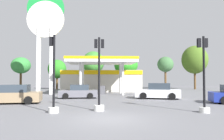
{
  "coord_description": "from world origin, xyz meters",
  "views": [
    {
      "loc": [
        -0.32,
        -11.45,
        2.16
      ],
      "look_at": [
        0.88,
        13.81,
        3.05
      ],
      "focal_mm": 34.75,
      "sensor_mm": 36.0,
      "label": 1
    }
  ],
  "objects_px": {
    "car_1": "(79,92)",
    "traffic_signal_2": "(53,88)",
    "tree_4": "(165,65)",
    "tree_5": "(195,60)",
    "tree_1": "(57,69)",
    "tree_2": "(93,63)",
    "tree_0": "(21,66)",
    "car_2": "(158,92)",
    "car_0": "(14,95)",
    "station_pole_sign": "(46,26)",
    "traffic_signal_3": "(99,84)",
    "tree_3": "(126,65)",
    "traffic_signal_1": "(204,82)"
  },
  "relations": [
    {
      "from": "car_0",
      "to": "traffic_signal_2",
      "type": "height_order",
      "value": "traffic_signal_2"
    },
    {
      "from": "tree_2",
      "to": "traffic_signal_3",
      "type": "bearing_deg",
      "value": -86.86
    },
    {
      "from": "car_2",
      "to": "car_0",
      "type": "bearing_deg",
      "value": -165.13
    },
    {
      "from": "car_1",
      "to": "tree_5",
      "type": "xyz_separation_m",
      "value": [
        19.56,
        16.1,
        4.79
      ]
    },
    {
      "from": "station_pole_sign",
      "to": "traffic_signal_3",
      "type": "relative_size",
      "value": 2.82
    },
    {
      "from": "car_1",
      "to": "tree_0",
      "type": "xyz_separation_m",
      "value": [
        -12.14,
        16.73,
        3.67
      ]
    },
    {
      "from": "car_2",
      "to": "tree_2",
      "type": "bearing_deg",
      "value": 112.41
    },
    {
      "from": "traffic_signal_3",
      "to": "car_0",
      "type": "bearing_deg",
      "value": 148.81
    },
    {
      "from": "tree_4",
      "to": "tree_0",
      "type": "bearing_deg",
      "value": 176.82
    },
    {
      "from": "tree_2",
      "to": "station_pole_sign",
      "type": "bearing_deg",
      "value": -116.1
    },
    {
      "from": "traffic_signal_2",
      "to": "car_1",
      "type": "bearing_deg",
      "value": 86.73
    },
    {
      "from": "car_0",
      "to": "car_1",
      "type": "bearing_deg",
      "value": 42.25
    },
    {
      "from": "tree_1",
      "to": "tree_2",
      "type": "xyz_separation_m",
      "value": [
        6.56,
        0.03,
        1.18
      ]
    },
    {
      "from": "traffic_signal_2",
      "to": "tree_2",
      "type": "distance_m",
      "value": 26.56
    },
    {
      "from": "tree_1",
      "to": "tree_5",
      "type": "height_order",
      "value": "tree_5"
    },
    {
      "from": "traffic_signal_3",
      "to": "tree_4",
      "type": "height_order",
      "value": "tree_4"
    },
    {
      "from": "car_2",
      "to": "tree_4",
      "type": "bearing_deg",
      "value": 70.88
    },
    {
      "from": "car_1",
      "to": "tree_3",
      "type": "relative_size",
      "value": 0.65
    },
    {
      "from": "car_0",
      "to": "tree_5",
      "type": "relative_size",
      "value": 0.57
    },
    {
      "from": "car_2",
      "to": "tree_4",
      "type": "height_order",
      "value": "tree_4"
    },
    {
      "from": "car_2",
      "to": "traffic_signal_3",
      "type": "bearing_deg",
      "value": -127.23
    },
    {
      "from": "tree_1",
      "to": "car_0",
      "type": "bearing_deg",
      "value": -87.85
    },
    {
      "from": "car_0",
      "to": "tree_5",
      "type": "height_order",
      "value": "tree_5"
    },
    {
      "from": "car_1",
      "to": "traffic_signal_2",
      "type": "height_order",
      "value": "traffic_signal_2"
    },
    {
      "from": "station_pole_sign",
      "to": "tree_1",
      "type": "xyz_separation_m",
      "value": [
        -0.85,
        11.62,
        -5.06
      ]
    },
    {
      "from": "traffic_signal_1",
      "to": "traffic_signal_3",
      "type": "xyz_separation_m",
      "value": [
        -6.51,
        0.99,
        -0.16
      ]
    },
    {
      "from": "tree_5",
      "to": "car_0",
      "type": "bearing_deg",
      "value": -139.97
    },
    {
      "from": "station_pole_sign",
      "to": "traffic_signal_2",
      "type": "relative_size",
      "value": 2.81
    },
    {
      "from": "car_1",
      "to": "traffic_signal_2",
      "type": "bearing_deg",
      "value": -93.27
    },
    {
      "from": "tree_0",
      "to": "car_2",
      "type": "bearing_deg",
      "value": -41.02
    },
    {
      "from": "tree_5",
      "to": "car_1",
      "type": "bearing_deg",
      "value": -140.56
    },
    {
      "from": "station_pole_sign",
      "to": "tree_5",
      "type": "distance_m",
      "value": 26.94
    },
    {
      "from": "car_1",
      "to": "tree_1",
      "type": "bearing_deg",
      "value": 108.72
    },
    {
      "from": "tree_0",
      "to": "tree_4",
      "type": "relative_size",
      "value": 0.99
    },
    {
      "from": "tree_4",
      "to": "tree_3",
      "type": "bearing_deg",
      "value": 161.72
    },
    {
      "from": "station_pole_sign",
      "to": "car_2",
      "type": "height_order",
      "value": "station_pole_sign"
    },
    {
      "from": "tree_4",
      "to": "station_pole_sign",
      "type": "bearing_deg",
      "value": -151.65
    },
    {
      "from": "station_pole_sign",
      "to": "car_1",
      "type": "xyz_separation_m",
      "value": [
        4.85,
        -5.2,
        -8.13
      ]
    },
    {
      "from": "car_2",
      "to": "tree_3",
      "type": "xyz_separation_m",
      "value": [
        -1.21,
        18.51,
        3.74
      ]
    },
    {
      "from": "tree_2",
      "to": "tree_5",
      "type": "distance_m",
      "value": 18.73
    },
    {
      "from": "traffic_signal_2",
      "to": "tree_5",
      "type": "relative_size",
      "value": 0.6
    },
    {
      "from": "station_pole_sign",
      "to": "traffic_signal_2",
      "type": "distance_m",
      "value": 16.91
    },
    {
      "from": "tree_4",
      "to": "tree_5",
      "type": "height_order",
      "value": "tree_5"
    },
    {
      "from": "station_pole_sign",
      "to": "tree_2",
      "type": "relative_size",
      "value": 1.94
    },
    {
      "from": "traffic_signal_3",
      "to": "tree_0",
      "type": "xyz_separation_m",
      "value": [
        -14.4,
        25.51,
        2.6
      ]
    },
    {
      "from": "car_0",
      "to": "traffic_signal_2",
      "type": "bearing_deg",
      "value": -48.94
    },
    {
      "from": "tree_1",
      "to": "tree_5",
      "type": "xyz_separation_m",
      "value": [
        25.26,
        -0.72,
        1.73
      ]
    },
    {
      "from": "car_0",
      "to": "traffic_signal_3",
      "type": "bearing_deg",
      "value": -31.19
    },
    {
      "from": "traffic_signal_1",
      "to": "tree_5",
      "type": "bearing_deg",
      "value": 67.37
    },
    {
      "from": "tree_1",
      "to": "tree_2",
      "type": "bearing_deg",
      "value": 0.27
    }
  ]
}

